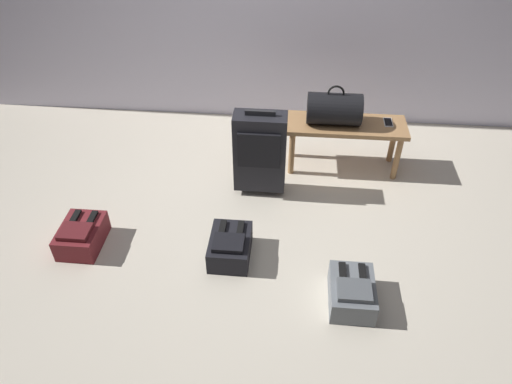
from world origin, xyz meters
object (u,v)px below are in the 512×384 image
Objects in this scene: suitcase_upright_charcoal at (260,152)px; backpack_maroon at (81,235)px; backpack_grey at (352,292)px; duffel_bag_black at (334,109)px; backpack_dark at (230,246)px; cell_phone at (388,122)px; bench at (345,131)px.

suitcase_upright_charcoal is 1.46m from backpack_maroon.
duffel_bag_black is at bearing 93.93° from backpack_grey.
suitcase_upright_charcoal is 1.96× the size of backpack_grey.
suitcase_upright_charcoal reaches higher than backpack_dark.
backpack_maroon is at bearing 179.16° from backpack_dark.
cell_phone is 1.12m from suitcase_upright_charcoal.
suitcase_upright_charcoal is at bearing 79.27° from backpack_dark.
backpack_maroon is at bearing -147.56° from duffel_bag_black.
bench is at bearing 89.55° from backpack_grey.
cell_phone reaches higher than backpack_dark.
suitcase_upright_charcoal is at bearing 121.66° from backpack_grey.
duffel_bag_black is at bearing -180.00° from bench.
bench is 0.23m from duffel_bag_black.
backpack_dark is (-0.72, -1.16, -0.48)m from duffel_bag_black.
backpack_dark is 0.89m from backpack_grey.
backpack_dark is (-1.18, -1.20, -0.35)m from cell_phone.
suitcase_upright_charcoal is 1.96× the size of backpack_dark.
duffel_bag_black is 1.16× the size of backpack_dark.
suitcase_upright_charcoal is 1.96× the size of backpack_maroon.
cell_phone is at bearing 4.93° from duffel_bag_black.
duffel_bag_black is at bearing 58.17° from backpack_dark.
suitcase_upright_charcoal is 0.83m from backpack_dark.
cell_phone is (0.35, 0.04, 0.07)m from bench.
duffel_bag_black is at bearing 34.44° from suitcase_upright_charcoal.
backpack_maroon is at bearing -148.52° from suitcase_upright_charcoal.
suitcase_upright_charcoal is 1.32m from backpack_grey.
backpack_dark is at bearing -0.84° from backpack_maroon.
cell_phone is (0.46, 0.04, -0.13)m from duffel_bag_black.
backpack_maroon is (-2.26, -1.18, -0.35)m from cell_phone.
duffel_bag_black is 1.16× the size of backpack_maroon.
duffel_bag_black reaches higher than backpack_grey.
backpack_maroon is at bearing -149.13° from bench.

